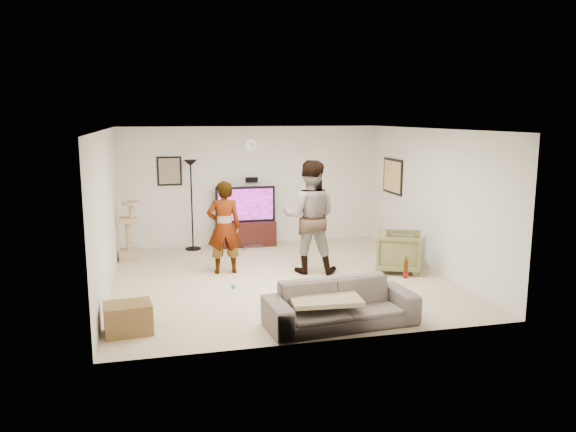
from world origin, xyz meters
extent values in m
cube|color=tan|center=(0.00, 0.00, -0.01)|extent=(5.50, 5.50, 0.02)
cube|color=white|center=(0.00, 0.00, 2.51)|extent=(5.50, 5.50, 0.02)
cube|color=silver|center=(0.00, 2.75, 1.25)|extent=(5.50, 0.04, 2.50)
cube|color=silver|center=(0.00, -2.75, 1.25)|extent=(5.50, 0.04, 2.50)
cube|color=silver|center=(-2.75, 0.00, 1.25)|extent=(0.04, 5.50, 2.50)
cube|color=silver|center=(2.75, 0.00, 1.25)|extent=(0.04, 5.50, 2.50)
cylinder|color=white|center=(0.00, 2.72, 2.10)|extent=(0.26, 0.04, 0.26)
cube|color=black|center=(0.00, 2.69, 1.38)|extent=(0.25, 0.10, 0.10)
cube|color=#7C6E5B|center=(-1.70, 2.73, 1.60)|extent=(0.42, 0.03, 0.52)
cube|color=tan|center=(2.73, 1.60, 1.50)|extent=(0.03, 0.78, 0.62)
cube|color=black|center=(-0.17, 2.50, 0.26)|extent=(1.24, 0.45, 0.52)
cube|color=silver|center=(-0.07, 2.11, 0.04)|extent=(0.40, 0.30, 0.07)
cube|color=black|center=(-0.17, 2.50, 0.89)|extent=(1.25, 0.08, 0.74)
cube|color=#8F1ED9|center=(-0.17, 2.46, 0.89)|extent=(1.15, 0.01, 0.65)
cylinder|color=black|center=(-1.29, 2.43, 0.92)|extent=(0.32, 0.32, 1.84)
cube|color=tan|center=(-2.53, 1.85, 0.57)|extent=(0.37, 0.37, 1.14)
imported|color=#ABABAB|center=(-0.87, 0.55, 0.81)|extent=(0.60, 0.40, 1.62)
imported|color=#2F5584|center=(0.60, 0.26, 0.99)|extent=(1.14, 1.01, 1.97)
imported|color=#615651|center=(0.30, -2.28, 0.29)|extent=(2.03, 0.93, 0.58)
cube|color=tan|center=(0.07, -2.28, 0.39)|extent=(0.95, 0.76, 0.06)
cylinder|color=#562606|center=(1.21, -2.28, 0.70)|extent=(0.06, 0.06, 0.25)
imported|color=brown|center=(2.14, -0.08, 0.35)|extent=(1.02, 1.01, 0.71)
cube|color=brown|center=(-2.40, -1.91, 0.19)|extent=(0.63, 0.50, 0.39)
sphere|color=#01A29C|center=(-0.85, -0.39, 0.03)|extent=(0.07, 0.07, 0.07)
camera|label=1|loc=(-2.00, -8.87, 2.71)|focal=34.61mm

